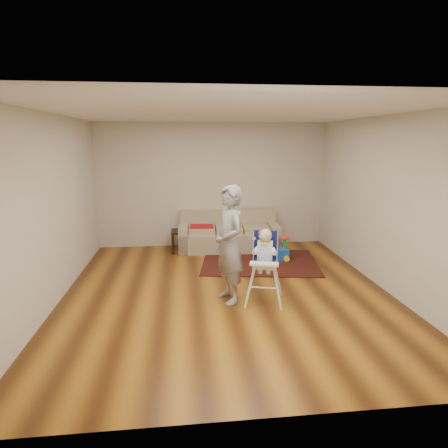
{
  "coord_description": "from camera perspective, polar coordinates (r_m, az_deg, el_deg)",
  "views": [
    {
      "loc": [
        -0.64,
        -5.45,
        2.32
      ],
      "look_at": [
        0.0,
        0.4,
        1.0
      ],
      "focal_mm": 30.0,
      "sensor_mm": 36.0,
      "label": 1
    }
  ],
  "objects": [
    {
      "name": "ground",
      "position": [
        5.96,
        0.43,
        -10.28
      ],
      "size": [
        5.5,
        5.5,
        0.0
      ],
      "primitive_type": "plane",
      "color": "#44240B",
      "rests_on": "ground"
    },
    {
      "name": "area_rug",
      "position": [
        7.34,
        5.44,
        -5.77
      ],
      "size": [
        2.4,
        1.94,
        0.02
      ],
      "primitive_type": "cube",
      "rotation": [
        0.0,
        0.0,
        -0.15
      ],
      "color": "black",
      "rests_on": "ground"
    },
    {
      "name": "room_envelope",
      "position": [
        6.02,
        -0.13,
        8.41
      ],
      "size": [
        5.04,
        5.52,
        2.72
      ],
      "color": "beige",
      "rests_on": "ground"
    },
    {
      "name": "high_chair",
      "position": [
        5.46,
        6.19,
        -6.55
      ],
      "size": [
        0.62,
        0.62,
        1.1
      ],
      "rotation": [
        0.0,
        0.0,
        -0.25
      ],
      "color": "white",
      "rests_on": "ground"
    },
    {
      "name": "side_table",
      "position": [
        8.03,
        -6.38,
        -2.54
      ],
      "size": [
        0.45,
        0.45,
        0.45
      ],
      "primitive_type": null,
      "color": "black",
      "rests_on": "ground"
    },
    {
      "name": "ride_on_toy",
      "position": [
        7.43,
        8.13,
        -3.66
      ],
      "size": [
        0.44,
        0.33,
        0.46
      ],
      "primitive_type": null,
      "rotation": [
        0.0,
        0.0,
        -0.06
      ],
      "color": "blue",
      "rests_on": "area_rug"
    },
    {
      "name": "adult",
      "position": [
        5.37,
        0.83,
        -3.16
      ],
      "size": [
        0.58,
        0.72,
        1.71
      ],
      "primitive_type": "imported",
      "rotation": [
        0.0,
        0.0,
        -1.27
      ],
      "color": "gray",
      "rests_on": "ground"
    },
    {
      "name": "toy_ball",
      "position": [
        6.96,
        1.36,
        -6.07
      ],
      "size": [
        0.14,
        0.14,
        0.14
      ],
      "primitive_type": "sphere",
      "color": "blue",
      "rests_on": "area_rug"
    },
    {
      "name": "sofa",
      "position": [
        8.04,
        0.73,
        -1.09
      ],
      "size": [
        2.16,
        0.98,
        0.82
      ],
      "rotation": [
        0.0,
        0.0,
        -0.05
      ],
      "color": "gray",
      "rests_on": "ground"
    }
  ]
}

